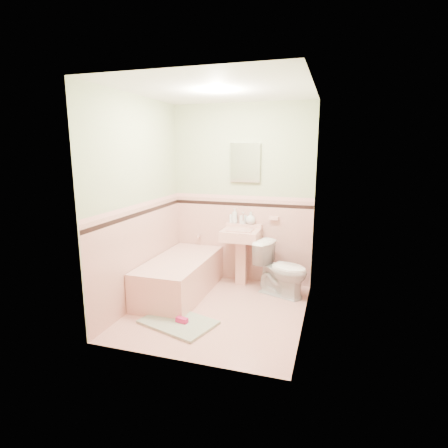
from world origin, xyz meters
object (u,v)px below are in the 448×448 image
(bathtub, at_px, (180,277))
(soap_bottle_left, at_px, (235,216))
(soap_bottle_right, at_px, (251,218))
(bucket, at_px, (272,279))
(soap_bottle_mid, at_px, (243,218))
(toilet, at_px, (282,269))
(sink, at_px, (240,258))
(shoe, at_px, (182,320))
(medicine_cabinet, at_px, (245,163))

(bathtub, relative_size, soap_bottle_left, 6.94)
(soap_bottle_right, distance_m, bucket, 0.90)
(soap_bottle_left, bearing_deg, soap_bottle_right, 0.00)
(soap_bottle_mid, xyz_separation_m, soap_bottle_right, (0.11, 0.00, 0.00))
(bathtub, distance_m, soap_bottle_mid, 1.21)
(soap_bottle_left, height_order, soap_bottle_mid, soap_bottle_left)
(soap_bottle_mid, xyz_separation_m, toilet, (0.61, -0.35, -0.59))
(sink, relative_size, bucket, 3.21)
(toilet, bearing_deg, soap_bottle_right, 74.71)
(soap_bottle_right, relative_size, shoe, 1.32)
(bucket, bearing_deg, shoe, -118.96)
(soap_bottle_left, xyz_separation_m, bucket, (0.58, -0.16, -0.84))
(soap_bottle_right, bearing_deg, bucket, -25.08)
(toilet, xyz_separation_m, bucket, (-0.16, 0.19, -0.23))
(bucket, bearing_deg, bathtub, -154.00)
(bucket, bearing_deg, soap_bottle_mid, 160.24)
(soap_bottle_right, relative_size, toilet, 0.25)
(shoe, bearing_deg, soap_bottle_right, 85.86)
(bathtub, relative_size, shoe, 11.34)
(soap_bottle_left, bearing_deg, medicine_cabinet, 12.36)
(sink, relative_size, soap_bottle_left, 3.69)
(sink, relative_size, medicine_cabinet, 1.51)
(shoe, bearing_deg, toilet, 62.80)
(sink, height_order, medicine_cabinet, medicine_cabinet)
(soap_bottle_mid, bearing_deg, bathtub, -133.33)
(medicine_cabinet, height_order, shoe, medicine_cabinet)
(bathtub, xyz_separation_m, soap_bottle_left, (0.54, 0.71, 0.73))
(soap_bottle_right, xyz_separation_m, toilet, (0.51, -0.35, -0.59))
(sink, distance_m, medicine_cabinet, 1.32)
(soap_bottle_right, distance_m, shoe, 1.80)
(soap_bottle_mid, height_order, soap_bottle_right, soap_bottle_right)
(bathtub, relative_size, bucket, 6.04)
(medicine_cabinet, distance_m, soap_bottle_left, 0.75)
(soap_bottle_right, bearing_deg, toilet, -34.63)
(bathtub, relative_size, soap_bottle_right, 8.60)
(bathtub, height_order, medicine_cabinet, medicine_cabinet)
(medicine_cabinet, height_order, toilet, medicine_cabinet)
(sink, distance_m, soap_bottle_left, 0.61)
(soap_bottle_mid, relative_size, soap_bottle_right, 0.96)
(bathtub, height_order, bucket, bathtub)
(sink, bearing_deg, toilet, -15.73)
(sink, distance_m, soap_bottle_right, 0.58)
(medicine_cabinet, height_order, soap_bottle_left, medicine_cabinet)
(sink, relative_size, toilet, 1.14)
(soap_bottle_left, bearing_deg, bucket, -15.68)
(bathtub, height_order, shoe, bathtub)
(bathtub, xyz_separation_m, soap_bottle_mid, (0.67, 0.71, 0.71))
(medicine_cabinet, relative_size, soap_bottle_mid, 3.13)
(sink, distance_m, bucket, 0.52)
(medicine_cabinet, distance_m, bucket, 1.65)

